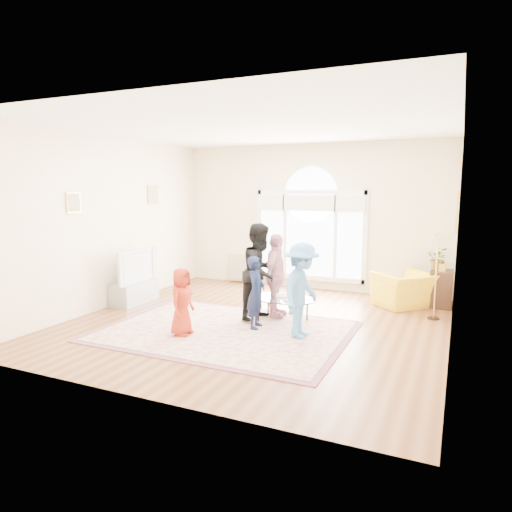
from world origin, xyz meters
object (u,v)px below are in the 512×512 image
at_px(area_rug, 225,331).
at_px(television, 134,266).
at_px(armchair, 405,290).
at_px(tv_console, 135,292).
at_px(coffee_table, 283,299).

xyz_separation_m(area_rug, television, (-2.49, 0.89, 0.73)).
relative_size(television, armchair, 1.12).
relative_size(area_rug, tv_console, 3.60).
bearing_deg(area_rug, television, 160.30).
bearing_deg(area_rug, coffee_table, 52.70).
bearing_deg(tv_console, coffee_table, -0.80).
distance_m(area_rug, television, 2.75).
xyz_separation_m(area_rug, tv_console, (-2.50, 0.89, 0.20)).
bearing_deg(television, tv_console, 180.00).
xyz_separation_m(television, armchair, (4.89, 1.88, -0.42)).
distance_m(area_rug, tv_console, 2.66).
bearing_deg(armchair, tv_console, -26.17).
bearing_deg(armchair, coffee_table, 0.52).
relative_size(area_rug, television, 3.21).
distance_m(television, coffee_table, 3.16).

